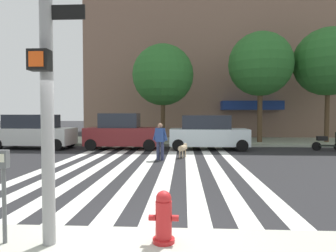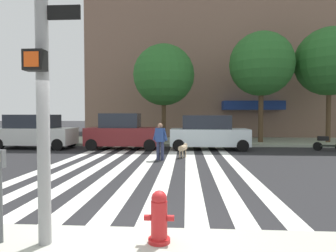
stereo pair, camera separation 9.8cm
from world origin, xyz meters
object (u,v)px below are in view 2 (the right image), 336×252
(traffic_light_pole, at_px, (40,6))
(street_tree_middle, at_px, (261,64))
(parked_car_third_in_line, at_px, (208,133))
(parked_car_behind_first, at_px, (123,132))
(parked_scooter, at_px, (329,142))
(pedestrian_dog_walker, at_px, (160,139))
(street_tree_nearest, at_px, (164,75))
(parking_meter_curbside, at_px, (0,183))
(parked_car_near_curb, at_px, (35,132))
(dog_on_leash, at_px, (183,148))
(street_tree_further, at_px, (330,62))
(fire_hydrant, at_px, (159,217))

(traffic_light_pole, xyz_separation_m, street_tree_middle, (7.10, 16.40, 1.90))
(parked_car_third_in_line, distance_m, street_tree_middle, 6.77)
(parked_car_behind_first, xyz_separation_m, parked_car_third_in_line, (4.99, 0.00, -0.02))
(parked_scooter, relative_size, pedestrian_dog_walker, 1.00)
(street_tree_middle, distance_m, pedestrian_dog_walker, 10.72)
(street_tree_nearest, bearing_deg, pedestrian_dog_walker, -86.87)
(parking_meter_curbside, height_order, parked_car_behind_first, parked_car_behind_first)
(street_tree_middle, xyz_separation_m, pedestrian_dog_walker, (-6.22, -7.48, -4.50))
(parked_car_behind_first, bearing_deg, street_tree_nearest, 56.59)
(parked_car_near_curb, relative_size, street_tree_nearest, 0.68)
(parked_car_behind_first, distance_m, dog_on_leash, 4.82)
(parking_meter_curbside, relative_size, pedestrian_dog_walker, 0.83)
(street_tree_middle, bearing_deg, street_tree_nearest, -178.89)
(traffic_light_pole, height_order, parked_scooter, traffic_light_pole)
(street_tree_middle, distance_m, street_tree_further, 4.57)
(pedestrian_dog_walker, bearing_deg, parked_car_behind_first, 122.15)
(traffic_light_pole, height_order, parking_meter_curbside, traffic_light_pole)
(parking_meter_curbside, height_order, pedestrian_dog_walker, pedestrian_dog_walker)
(parked_car_behind_first, distance_m, street_tree_further, 14.58)
(fire_hydrant, relative_size, parked_car_third_in_line, 0.17)
(parking_meter_curbside, distance_m, street_tree_further, 21.16)
(pedestrian_dog_walker, bearing_deg, parked_car_third_in_line, 59.29)
(traffic_light_pole, relative_size, fire_hydrant, 7.59)
(traffic_light_pole, bearing_deg, street_tree_further, 54.92)
(street_tree_further, height_order, pedestrian_dog_walker, street_tree_further)
(parking_meter_curbside, bearing_deg, street_tree_nearest, 85.95)
(parked_car_behind_first, bearing_deg, parked_car_near_curb, 179.97)
(parked_car_near_curb, bearing_deg, parking_meter_curbside, -64.05)
(parked_car_third_in_line, distance_m, street_tree_nearest, 5.73)
(parked_car_behind_first, bearing_deg, street_tree_middle, 21.20)
(parked_car_third_in_line, xyz_separation_m, pedestrian_dog_walker, (-2.42, -4.08, -0.04))
(parking_meter_curbside, relative_size, street_tree_further, 0.18)
(parked_car_behind_first, height_order, pedestrian_dog_walker, parked_car_behind_first)
(fire_hydrant, bearing_deg, parked_car_near_curb, 123.92)
(parked_car_behind_first, bearing_deg, traffic_light_pole, -82.64)
(dog_on_leash, bearing_deg, parked_scooter, 20.47)
(traffic_light_pole, xyz_separation_m, fire_hydrant, (1.64, 0.19, -3.00))
(parked_car_behind_first, height_order, street_tree_middle, street_tree_middle)
(street_tree_further, bearing_deg, parked_car_behind_first, -164.80)
(parked_car_third_in_line, relative_size, street_tree_nearest, 0.66)
(pedestrian_dog_walker, bearing_deg, traffic_light_pole, -95.67)
(traffic_light_pole, xyz_separation_m, parking_meter_curbside, (-0.67, 0.05, -2.49))
(fire_hydrant, bearing_deg, parked_scooter, 56.64)
(parked_car_behind_first, xyz_separation_m, street_tree_nearest, (2.16, 3.28, 3.75))
(parked_car_behind_first, bearing_deg, dog_on_leash, -41.87)
(parking_meter_curbside, relative_size, parked_car_behind_first, 0.32)
(fire_hydrant, relative_size, street_tree_nearest, 0.11)
(parked_car_near_curb, bearing_deg, street_tree_nearest, 23.72)
(parked_scooter, distance_m, dog_on_leash, 8.60)
(parked_car_near_curb, height_order, parked_scooter, parked_car_near_curb)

